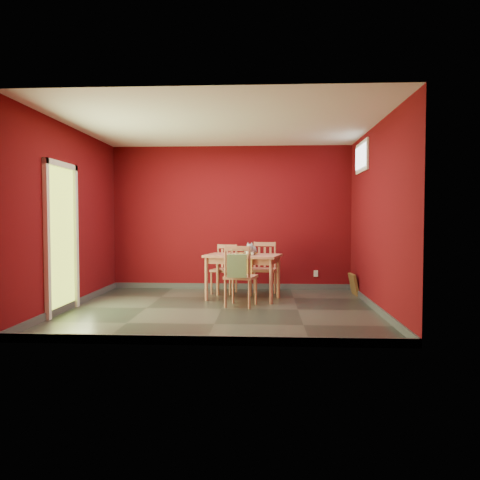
{
  "coord_description": "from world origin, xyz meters",
  "views": [
    {
      "loc": [
        0.64,
        -6.83,
        1.33
      ],
      "look_at": [
        0.25,
        0.45,
        1.0
      ],
      "focal_mm": 35.0,
      "sensor_mm": 36.0,
      "label": 1
    }
  ],
  "objects_px": {
    "dining_table": "(243,260)",
    "cat": "(250,248)",
    "tote_bag": "(237,266)",
    "chair_far_left": "(225,268)",
    "picture_frame": "(354,284)",
    "chair_far_right": "(263,268)",
    "chair_near": "(240,275)"
  },
  "relations": [
    {
      "from": "chair_far_left",
      "to": "chair_far_right",
      "type": "bearing_deg",
      "value": -11.87
    },
    {
      "from": "dining_table",
      "to": "picture_frame",
      "type": "distance_m",
      "value": 2.04
    },
    {
      "from": "chair_far_left",
      "to": "tote_bag",
      "type": "xyz_separation_m",
      "value": [
        0.31,
        -1.52,
        0.2
      ]
    },
    {
      "from": "tote_bag",
      "to": "cat",
      "type": "bearing_deg",
      "value": 79.05
    },
    {
      "from": "cat",
      "to": "picture_frame",
      "type": "relative_size",
      "value": 1.14
    },
    {
      "from": "dining_table",
      "to": "cat",
      "type": "bearing_deg",
      "value": 8.05
    },
    {
      "from": "dining_table",
      "to": "chair_far_left",
      "type": "relative_size",
      "value": 1.52
    },
    {
      "from": "picture_frame",
      "to": "tote_bag",
      "type": "bearing_deg",
      "value": -144.62
    },
    {
      "from": "dining_table",
      "to": "cat",
      "type": "distance_m",
      "value": 0.23
    },
    {
      "from": "chair_far_right",
      "to": "chair_near",
      "type": "height_order",
      "value": "chair_near"
    },
    {
      "from": "chair_far_right",
      "to": "cat",
      "type": "bearing_deg",
      "value": -113.4
    },
    {
      "from": "cat",
      "to": "tote_bag",
      "type": "bearing_deg",
      "value": -109.23
    },
    {
      "from": "picture_frame",
      "to": "cat",
      "type": "bearing_deg",
      "value": -163.63
    },
    {
      "from": "dining_table",
      "to": "tote_bag",
      "type": "bearing_deg",
      "value": -93.36
    },
    {
      "from": "chair_far_left",
      "to": "chair_near",
      "type": "distance_m",
      "value": 1.34
    },
    {
      "from": "chair_near",
      "to": "cat",
      "type": "height_order",
      "value": "cat"
    },
    {
      "from": "cat",
      "to": "chair_near",
      "type": "bearing_deg",
      "value": -109.85
    },
    {
      "from": "tote_bag",
      "to": "cat",
      "type": "relative_size",
      "value": 0.94
    },
    {
      "from": "picture_frame",
      "to": "chair_far_left",
      "type": "bearing_deg",
      "value": 176.87
    },
    {
      "from": "chair_near",
      "to": "picture_frame",
      "type": "height_order",
      "value": "chair_near"
    },
    {
      "from": "chair_near",
      "to": "cat",
      "type": "distance_m",
      "value": 0.76
    },
    {
      "from": "cat",
      "to": "picture_frame",
      "type": "xyz_separation_m",
      "value": [
        1.79,
        0.53,
        -0.67
      ]
    },
    {
      "from": "chair_far_left",
      "to": "picture_frame",
      "type": "height_order",
      "value": "chair_far_left"
    },
    {
      "from": "dining_table",
      "to": "picture_frame",
      "type": "height_order",
      "value": "dining_table"
    },
    {
      "from": "chair_far_right",
      "to": "picture_frame",
      "type": "height_order",
      "value": "chair_far_right"
    },
    {
      "from": "dining_table",
      "to": "cat",
      "type": "xyz_separation_m",
      "value": [
        0.12,
        0.02,
        0.2
      ]
    },
    {
      "from": "dining_table",
      "to": "chair_far_right",
      "type": "bearing_deg",
      "value": 57.19
    },
    {
      "from": "cat",
      "to": "dining_table",
      "type": "bearing_deg",
      "value": 179.78
    },
    {
      "from": "cat",
      "to": "chair_far_right",
      "type": "bearing_deg",
      "value": 58.33
    },
    {
      "from": "chair_far_left",
      "to": "tote_bag",
      "type": "distance_m",
      "value": 1.56
    },
    {
      "from": "chair_far_left",
      "to": "cat",
      "type": "bearing_deg",
      "value": -53.77
    },
    {
      "from": "tote_bag",
      "to": "cat",
      "type": "height_order",
      "value": "cat"
    }
  ]
}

